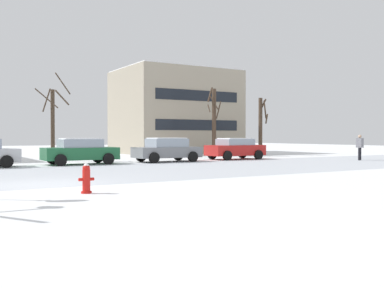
{
  "coord_description": "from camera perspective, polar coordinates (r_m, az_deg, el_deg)",
  "views": [
    {
      "loc": [
        -3.51,
        -15.21,
        1.64
      ],
      "look_at": [
        9.15,
        5.85,
        1.17
      ],
      "focal_mm": 42.36,
      "sensor_mm": 36.0,
      "label": 1
    }
  ],
  "objects": [
    {
      "name": "ground_plane",
      "position": [
        15.7,
        -17.99,
        -4.94
      ],
      "size": [
        120.0,
        120.0,
        0.0
      ],
      "primitive_type": "plane",
      "color": "white"
    },
    {
      "name": "road_surface",
      "position": [
        19.58,
        -20.62,
        -3.76
      ],
      "size": [
        80.0,
        9.97,
        0.0
      ],
      "color": "#B7BCC4",
      "rests_on": "ground"
    },
    {
      "name": "fire_hydrant",
      "position": [
        13.13,
        -13.16,
        -4.23
      ],
      "size": [
        0.44,
        0.3,
        0.85
      ],
      "color": "red",
      "rests_on": "ground"
    },
    {
      "name": "parked_car_green",
      "position": [
        26.27,
        -13.89,
        -0.86
      ],
      "size": [
        4.1,
        2.03,
        1.48
      ],
      "color": "#1E6038",
      "rests_on": "ground"
    },
    {
      "name": "parked_car_gray",
      "position": [
        28.05,
        -3.2,
        -0.7
      ],
      "size": [
        4.08,
        2.11,
        1.5
      ],
      "color": "slate",
      "rests_on": "ground"
    },
    {
      "name": "parked_car_red",
      "position": [
        31.03,
        5.46,
        -0.55
      ],
      "size": [
        3.98,
        2.04,
        1.45
      ],
      "color": "red",
      "rests_on": "ground"
    },
    {
      "name": "pedestrian_crossing",
      "position": [
        31.77,
        20.37,
        -0.16
      ],
      "size": [
        0.51,
        0.42,
        1.68
      ],
      "color": "black",
      "rests_on": "ground"
    },
    {
      "name": "tree_far_left",
      "position": [
        35.86,
        2.78,
        2.98
      ],
      "size": [
        1.1,
        1.09,
        5.49
      ],
      "color": "#423326",
      "rests_on": "ground"
    },
    {
      "name": "tree_far_right",
      "position": [
        38.25,
        8.67,
        2.41
      ],
      "size": [
        0.94,
        1.19,
        4.76
      ],
      "color": "#423326",
      "rests_on": "ground"
    },
    {
      "name": "tree_far_mid",
      "position": [
        29.95,
        -17.1,
        2.79
      ],
      "size": [
        2.25,
        1.79,
        5.49
      ],
      "color": "#423326",
      "rests_on": "ground"
    },
    {
      "name": "building_far_right",
      "position": [
        42.29,
        -2.14,
        4.06
      ],
      "size": [
        10.21,
        8.2,
        7.66
      ],
      "color": "#9E937F",
      "rests_on": "ground"
    }
  ]
}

